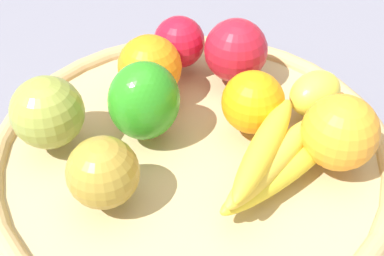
{
  "coord_description": "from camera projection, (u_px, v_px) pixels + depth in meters",
  "views": [
    {
      "loc": [
        0.15,
        0.39,
        0.43
      ],
      "look_at": [
        0.0,
        0.0,
        0.05
      ],
      "focal_mm": 48.13,
      "sensor_mm": 36.0,
      "label": 1
    }
  ],
  "objects": [
    {
      "name": "ground_plane",
      "position": [
        192.0,
        163.0,
        0.59
      ],
      "size": [
        2.4,
        2.4,
        0.0
      ],
      "primitive_type": "plane",
      "color": "slate",
      "rests_on": "ground"
    },
    {
      "name": "basket",
      "position": [
        192.0,
        152.0,
        0.58
      ],
      "size": [
        0.46,
        0.46,
        0.03
      ],
      "color": "tan",
      "rests_on": "ground_plane"
    },
    {
      "name": "apple_0",
      "position": [
        103.0,
        173.0,
        0.49
      ],
      "size": [
        0.08,
        0.08,
        0.07
      ],
      "primitive_type": "sphere",
      "rotation": [
        0.0,
        0.0,
        0.1
      ],
      "color": "#A4872F",
      "rests_on": "basket"
    },
    {
      "name": "orange_1",
      "position": [
        150.0,
        67.0,
        0.61
      ],
      "size": [
        0.11,
        0.11,
        0.08
      ],
      "primitive_type": "sphere",
      "rotation": [
        0.0,
        0.0,
        2.27
      ],
      "color": "orange",
      "rests_on": "basket"
    },
    {
      "name": "orange_0",
      "position": [
        255.0,
        104.0,
        0.56
      ],
      "size": [
        0.08,
        0.08,
        0.07
      ],
      "primitive_type": "sphere",
      "rotation": [
        0.0,
        0.0,
        3.34
      ],
      "color": "orange",
      "rests_on": "basket"
    },
    {
      "name": "banana_bunch",
      "position": [
        273.0,
        160.0,
        0.51
      ],
      "size": [
        0.16,
        0.13,
        0.05
      ],
      "color": "yellow",
      "rests_on": "basket"
    },
    {
      "name": "apple_1",
      "position": [
        47.0,
        112.0,
        0.55
      ],
      "size": [
        0.11,
        0.11,
        0.08
      ],
      "primitive_type": "sphere",
      "rotation": [
        0.0,
        0.0,
        5.82
      ],
      "color": "#919E3E",
      "rests_on": "basket"
    },
    {
      "name": "apple_2",
      "position": [
        236.0,
        50.0,
        0.63
      ],
      "size": [
        0.11,
        0.11,
        0.08
      ],
      "primitive_type": "sphere",
      "rotation": [
        0.0,
        0.0,
        5.61
      ],
      "color": "red",
      "rests_on": "basket"
    },
    {
      "name": "bell_pepper",
      "position": [
        144.0,
        101.0,
        0.55
      ],
      "size": [
        0.09,
        0.08,
        0.09
      ],
      "primitive_type": "ellipsoid",
      "rotation": [
        0.0,
        0.0,
        3.3
      ],
      "color": "#2A911E",
      "rests_on": "basket"
    },
    {
      "name": "lemon_0",
      "position": [
        315.0,
        94.0,
        0.59
      ],
      "size": [
        0.08,
        0.07,
        0.05
      ],
      "primitive_type": "ellipsoid",
      "rotation": [
        0.0,
        0.0,
        3.47
      ],
      "color": "yellow",
      "rests_on": "basket"
    },
    {
      "name": "orange_2",
      "position": [
        340.0,
        132.0,
        0.52
      ],
      "size": [
        0.11,
        0.11,
        0.08
      ],
      "primitive_type": "sphere",
      "rotation": [
        0.0,
        0.0,
        2.71
      ],
      "color": "orange",
      "rests_on": "basket"
    },
    {
      "name": "apple_3",
      "position": [
        179.0,
        42.0,
        0.66
      ],
      "size": [
        0.09,
        0.09,
        0.07
      ],
      "primitive_type": "sphere",
      "rotation": [
        0.0,
        0.0,
        3.97
      ],
      "color": "red",
      "rests_on": "basket"
    }
  ]
}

